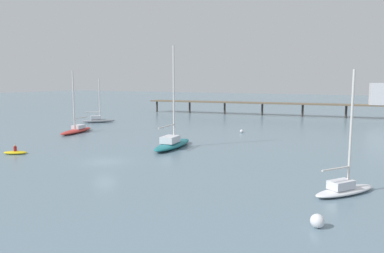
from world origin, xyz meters
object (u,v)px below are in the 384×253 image
object	(u,v)px
sailboat_white	(344,186)
sailboat_gray	(98,119)
mooring_buoy_mid	(317,221)
sailboat_red	(77,129)
sailboat_teal	(172,142)
mooring_buoy_inner	(242,131)
dinghy_yellow	(15,152)
pier	(319,99)

from	to	relation	value
sailboat_white	sailboat_gray	xyz separation A→B (m)	(-49.74, 28.67, 0.02)
sailboat_gray	mooring_buoy_mid	size ratio (longest dim) A/B	10.64
sailboat_gray	sailboat_red	size ratio (longest dim) A/B	0.89
sailboat_teal	mooring_buoy_inner	xyz separation A→B (m)	(3.45, 17.13, -0.45)
dinghy_yellow	sailboat_white	bearing A→B (deg)	1.66
sailboat_white	mooring_buoy_inner	size ratio (longest dim) A/B	16.84
dinghy_yellow	sailboat_red	bearing A→B (deg)	111.20
dinghy_yellow	sailboat_teal	bearing A→B (deg)	39.07
sailboat_white	pier	bearing A→B (deg)	100.11
sailboat_gray	sailboat_white	bearing A→B (deg)	-29.96
sailboat_white	dinghy_yellow	distance (m)	36.48
sailboat_white	sailboat_red	size ratio (longest dim) A/B	0.94
sailboat_teal	sailboat_gray	bearing A→B (deg)	147.62
sailboat_gray	dinghy_yellow	world-z (taller)	sailboat_gray
pier	dinghy_yellow	distance (m)	67.53
pier	sailboat_teal	world-z (taller)	sailboat_teal
pier	sailboat_teal	size ratio (longest dim) A/B	4.58
pier	dinghy_yellow	xyz separation A→B (m)	(-25.53, -62.38, -4.11)
sailboat_gray	mooring_buoy_inner	xyz separation A→B (m)	(31.46, -0.63, -0.37)
sailboat_teal	mooring_buoy_inner	distance (m)	17.48
sailboat_teal	mooring_buoy_mid	xyz separation A→B (m)	(20.88, -18.67, -0.31)
sailboat_gray	mooring_buoy_mid	xyz separation A→B (m)	(48.89, -36.43, -0.23)
sailboat_gray	mooring_buoy_mid	world-z (taller)	sailboat_gray
pier	dinghy_yellow	bearing A→B (deg)	-112.25
sailboat_gray	sailboat_red	world-z (taller)	sailboat_red
mooring_buoy_mid	mooring_buoy_inner	world-z (taller)	mooring_buoy_mid
sailboat_teal	dinghy_yellow	size ratio (longest dim) A/B	4.29
mooring_buoy_mid	pier	bearing A→B (deg)	98.31
pier	mooring_buoy_mid	world-z (taller)	pier
sailboat_teal	sailboat_white	xyz separation A→B (m)	(21.73, -10.90, -0.11)
sailboat_red	mooring_buoy_mid	bearing A→B (deg)	-29.05
sailboat_white	dinghy_yellow	bearing A→B (deg)	-178.34
sailboat_white	sailboat_gray	distance (m)	57.41
mooring_buoy_inner	sailboat_gray	bearing A→B (deg)	178.85
sailboat_red	mooring_buoy_mid	world-z (taller)	sailboat_red
sailboat_teal	mooring_buoy_mid	size ratio (longest dim) A/B	15.38
sailboat_gray	mooring_buoy_mid	distance (m)	60.97
pier	sailboat_red	xyz separation A→B (m)	(-31.99, -45.72, -3.71)
sailboat_teal	sailboat_gray	xyz separation A→B (m)	(-28.01, 17.76, -0.08)
pier	sailboat_white	size ratio (longest dim) A/B	6.27
sailboat_teal	sailboat_white	bearing A→B (deg)	-26.65
mooring_buoy_mid	dinghy_yellow	bearing A→B (deg)	169.33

